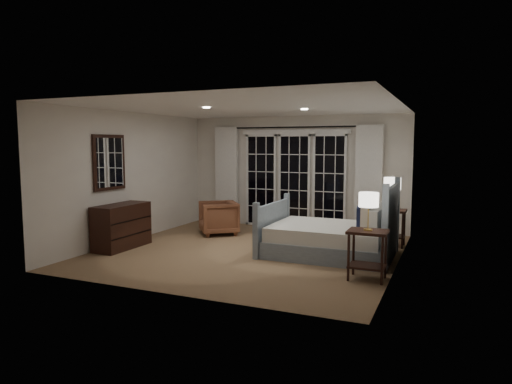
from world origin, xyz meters
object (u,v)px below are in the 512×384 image
at_px(bed, 333,237).
at_px(armchair, 218,218).
at_px(nightstand_right, 391,222).
at_px(lamp_right, 392,184).
at_px(nightstand_left, 367,247).
at_px(lamp_left, 369,200).
at_px(dresser, 122,226).

distance_m(bed, armchair, 2.77).
height_order(nightstand_right, armchair, armchair).
relative_size(lamp_right, armchair, 0.77).
distance_m(nightstand_left, lamp_right, 2.42).
distance_m(lamp_right, armchair, 3.56).
bearing_deg(lamp_right, armchair, -175.18).
bearing_deg(nightstand_left, armchair, 149.27).
relative_size(lamp_left, dresser, 0.47).
distance_m(bed, lamp_left, 1.62).
bearing_deg(lamp_right, dresser, -154.75).
bearing_deg(lamp_right, bed, -125.44).
distance_m(nightstand_left, nightstand_right, 2.32).
xyz_separation_m(bed, nightstand_left, (0.78, -1.18, 0.15)).
height_order(nightstand_right, dresser, dresser).
bearing_deg(nightstand_right, dresser, -154.75).
bearing_deg(lamp_left, dresser, 177.22).
bearing_deg(nightstand_left, bed, 123.47).
height_order(nightstand_left, nightstand_right, nightstand_left).
bearing_deg(nightstand_right, bed, -125.44).
height_order(lamp_left, dresser, lamp_left).
xyz_separation_m(bed, lamp_left, (0.78, -1.18, 0.80)).
bearing_deg(dresser, armchair, 60.81).
xyz_separation_m(bed, lamp_right, (0.81, 1.14, 0.84)).
distance_m(bed, dresser, 3.78).
xyz_separation_m(bed, nightstand_right, (0.81, 1.14, 0.14)).
relative_size(armchair, dresser, 0.68).
distance_m(bed, nightstand_right, 1.41).
bearing_deg(armchair, dresser, -66.99).
height_order(nightstand_right, lamp_right, lamp_right).
bearing_deg(bed, dresser, -165.25).
xyz_separation_m(nightstand_right, armchair, (-3.45, -0.29, -0.10)).
bearing_deg(armchair, lamp_right, 57.02).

